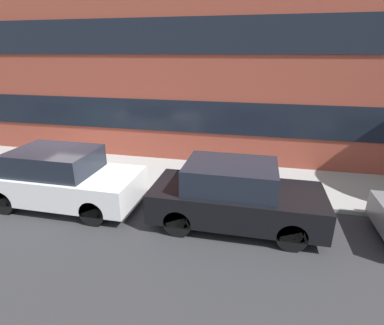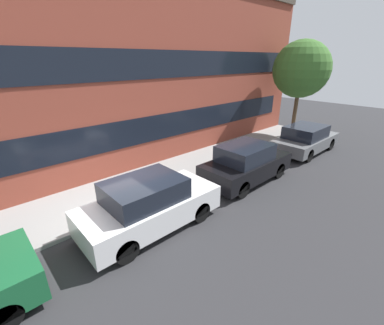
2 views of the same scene
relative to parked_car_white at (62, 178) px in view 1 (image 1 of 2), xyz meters
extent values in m
plane|color=#2B2B2D|center=(-0.51, 1.05, -0.74)|extent=(56.00, 56.00, 0.00)
cube|color=gray|center=(-0.51, 2.40, -0.69)|extent=(28.00, 2.71, 0.11)
cube|color=brown|center=(-0.51, 4.21, 3.17)|extent=(28.00, 0.90, 7.84)
cube|color=black|center=(-0.51, 3.74, 0.98)|extent=(25.76, 0.04, 1.10)
cube|color=black|center=(-0.51, 3.74, 3.57)|extent=(25.76, 0.04, 1.10)
cube|color=silver|center=(0.04, 0.00, -0.16)|extent=(3.96, 1.71, 0.71)
cube|color=black|center=(-0.12, 0.00, 0.49)|extent=(2.06, 1.51, 0.58)
cylinder|color=black|center=(1.27, 0.77, -0.43)|extent=(0.63, 0.18, 0.63)
cylinder|color=black|center=(1.27, -0.77, -0.43)|extent=(0.63, 0.18, 0.63)
cylinder|color=black|center=(-1.19, 0.77, -0.43)|extent=(0.63, 0.18, 0.63)
cylinder|color=black|center=(-1.19, -0.77, -0.43)|extent=(0.63, 0.18, 0.63)
cube|color=black|center=(4.52, 0.00, -0.17)|extent=(3.88, 1.67, 0.69)
cube|color=black|center=(4.37, 0.00, 0.48)|extent=(2.02, 1.47, 0.60)
cylinder|color=black|center=(5.72, 0.75, -0.43)|extent=(0.63, 0.18, 0.63)
cylinder|color=black|center=(5.72, -0.75, -0.43)|extent=(0.63, 0.18, 0.63)
cylinder|color=black|center=(3.32, 0.75, -0.43)|extent=(0.63, 0.18, 0.63)
cylinder|color=black|center=(3.32, -0.75, -0.43)|extent=(0.63, 0.18, 0.63)
camera|label=1|loc=(4.87, -6.23, 3.11)|focal=28.00mm
camera|label=2|loc=(-3.31, -5.36, 3.78)|focal=24.00mm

